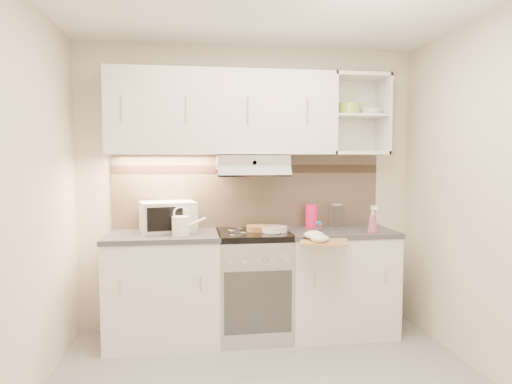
# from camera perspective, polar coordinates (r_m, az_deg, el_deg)

# --- Properties ---
(room_shell) EXTENTS (3.04, 2.84, 2.52)m
(room_shell) POSITION_cam_1_polar(r_m,az_deg,el_deg) (3.09, 1.52, 6.35)
(room_shell) COLOR beige
(room_shell) RESTS_ON ground
(base_cabinet_left) EXTENTS (0.90, 0.60, 0.86)m
(base_cabinet_left) POSITION_cam_1_polar(r_m,az_deg,el_deg) (3.93, -11.50, -11.88)
(base_cabinet_left) COLOR white
(base_cabinet_left) RESTS_ON ground
(worktop_left) EXTENTS (0.92, 0.62, 0.04)m
(worktop_left) POSITION_cam_1_polar(r_m,az_deg,el_deg) (3.83, -11.59, -5.39)
(worktop_left) COLOR #47474C
(worktop_left) RESTS_ON base_cabinet_left
(base_cabinet_right) EXTENTS (0.90, 0.60, 0.86)m
(base_cabinet_right) POSITION_cam_1_polar(r_m,az_deg,el_deg) (4.12, 10.23, -11.11)
(base_cabinet_right) COLOR white
(base_cabinet_right) RESTS_ON ground
(worktop_right) EXTENTS (0.92, 0.62, 0.04)m
(worktop_right) POSITION_cam_1_polar(r_m,az_deg,el_deg) (4.03, 10.31, -4.92)
(worktop_right) COLOR #47474C
(worktop_right) RESTS_ON base_cabinet_right
(electric_range) EXTENTS (0.60, 0.60, 0.90)m
(electric_range) POSITION_cam_1_polar(r_m,az_deg,el_deg) (3.95, -0.36, -11.40)
(electric_range) COLOR #B7B7BC
(electric_range) RESTS_ON ground
(microwave) EXTENTS (0.50, 0.41, 0.25)m
(microwave) POSITION_cam_1_polar(r_m,az_deg,el_deg) (3.92, -10.96, -3.02)
(microwave) COLOR silver
(microwave) RESTS_ON worktop_left
(watering_can) EXTENTS (0.28, 0.14, 0.24)m
(watering_can) POSITION_cam_1_polar(r_m,az_deg,el_deg) (3.69, -9.23, -4.08)
(watering_can) COLOR white
(watering_can) RESTS_ON worktop_left
(plate_stack) EXTENTS (0.23, 0.23, 0.05)m
(plate_stack) POSITION_cam_1_polar(r_m,az_deg,el_deg) (3.85, 2.22, -4.64)
(plate_stack) COLOR white
(plate_stack) RESTS_ON electric_range
(bread_loaf) EXTENTS (0.19, 0.19, 0.05)m
(bread_loaf) POSITION_cam_1_polar(r_m,az_deg,el_deg) (3.88, 0.18, -4.56)
(bread_loaf) COLOR #99643D
(bread_loaf) RESTS_ON electric_range
(pink_pitcher) EXTENTS (0.11, 0.10, 0.21)m
(pink_pitcher) POSITION_cam_1_polar(r_m,az_deg,el_deg) (4.10, 6.93, -2.97)
(pink_pitcher) COLOR #F21661
(pink_pitcher) RESTS_ON worktop_right
(glass_jar) EXTENTS (0.11, 0.11, 0.21)m
(glass_jar) POSITION_cam_1_polar(r_m,az_deg,el_deg) (4.21, 10.00, -2.78)
(glass_jar) COLOR silver
(glass_jar) RESTS_ON worktop_right
(spice_jar) EXTENTS (0.05, 0.05, 0.08)m
(spice_jar) POSITION_cam_1_polar(r_m,az_deg,el_deg) (3.92, 7.83, -4.24)
(spice_jar) COLOR silver
(spice_jar) RESTS_ON worktop_right
(spray_bottle) EXTENTS (0.09, 0.09, 0.24)m
(spray_bottle) POSITION_cam_1_polar(r_m,az_deg,el_deg) (3.88, 14.38, -3.61)
(spray_bottle) COLOR pink
(spray_bottle) RESTS_ON worktop_right
(cutting_board) EXTENTS (0.44, 0.41, 0.02)m
(cutting_board) POSITION_cam_1_polar(r_m,az_deg,el_deg) (3.59, 8.50, -6.15)
(cutting_board) COLOR #A1784C
(cutting_board) RESTS_ON base_cabinet_right
(dish_towel) EXTENTS (0.29, 0.25, 0.07)m
(dish_towel) POSITION_cam_1_polar(r_m,az_deg,el_deg) (3.56, 8.07, -5.48)
(dish_towel) COLOR white
(dish_towel) RESTS_ON cutting_board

